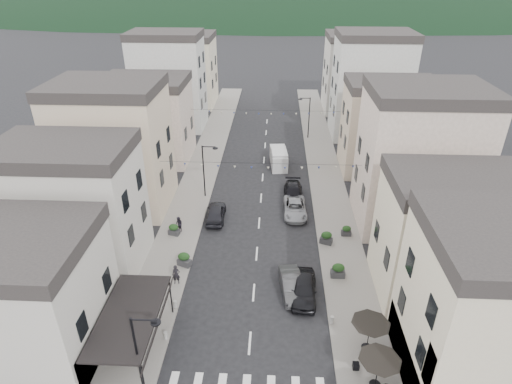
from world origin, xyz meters
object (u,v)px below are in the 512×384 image
delivery_van (279,158)px  parked_car_a (304,289)px  parked_car_b (292,285)px  pedestrian_b (179,224)px  parked_car_c (295,208)px  parked_car_e (216,213)px  parked_car_d (293,193)px  pedestrian_a (176,275)px

delivery_van → parked_car_a: bearing=-90.4°
parked_car_b → pedestrian_b: (-10.38, 7.77, 0.19)m
parked_car_a → parked_car_c: 12.14m
parked_car_c → parked_car_e: parked_car_e is taller
parked_car_e → pedestrian_b: size_ratio=2.85×
parked_car_c → delivery_van: (-1.67, 11.47, 0.43)m
parked_car_a → parked_car_b: parked_car_a is taller
parked_car_a → parked_car_d: parked_car_a is taller
parked_car_a → parked_car_c: (-0.30, 12.14, -0.10)m
pedestrian_a → parked_car_a: bearing=-14.0°
parked_car_a → pedestrian_b: (-11.31, 8.25, 0.12)m
parked_car_a → parked_car_d: bearing=95.2°
pedestrian_a → pedestrian_b: 7.41m
parked_car_d → pedestrian_b: 13.03m
parked_car_d → delivery_van: delivery_van is taller
parked_car_c → parked_car_d: (-0.10, 3.23, 0.03)m
parked_car_a → parked_car_b: bearing=155.9°
parked_car_b → parked_car_d: parked_car_b is taller
parked_car_a → parked_car_d: size_ratio=0.94×
parked_car_c → parked_car_e: bearing=-171.5°
parked_car_e → parked_car_b: bearing=123.3°
parked_car_e → delivery_van: bearing=-117.6°
parked_car_c → pedestrian_a: 14.81m
parked_car_e → pedestrian_b: pedestrian_b is taller
parked_car_b → parked_car_d: (0.53, 14.88, -0.00)m
parked_car_c → pedestrian_b: 11.68m
parked_car_e → pedestrian_b: bearing=36.9°
parked_car_c → parked_car_a: bearing=-90.0°
parked_car_a → parked_car_e: 13.52m
parked_car_e → delivery_van: 14.26m
parked_car_b → parked_car_c: (0.63, 11.65, -0.03)m
pedestrian_b → parked_car_c: bearing=59.7°
parked_car_b → parked_car_c: parked_car_b is taller
parked_car_a → parked_car_c: parked_car_a is taller
delivery_van → pedestrian_b: 17.97m
parked_car_c → delivery_van: 11.60m
parked_car_a → parked_car_e: (-8.17, 10.77, -0.03)m
parked_car_b → pedestrian_b: size_ratio=2.78×
parked_car_d → parked_car_c: bearing=-87.6°
parked_car_b → parked_car_e: size_ratio=0.98×
parked_car_e → pedestrian_a: bearing=77.5°
parked_car_c → parked_car_e: size_ratio=1.11×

